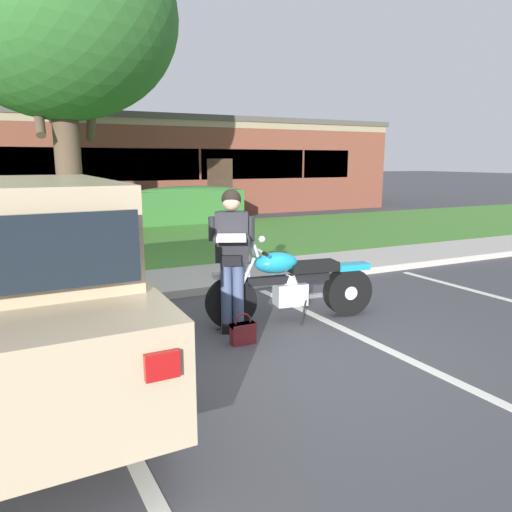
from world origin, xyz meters
TOP-DOWN VIEW (x-y plane):
  - ground_plane at (0.00, 0.00)m, footprint 140.00×140.00m
  - curb_strip at (0.00, 2.66)m, footprint 60.00×0.20m
  - concrete_walk at (0.00, 3.51)m, footprint 60.00×1.50m
  - grass_lawn at (0.00, 7.44)m, footprint 60.00×6.36m
  - stall_stripe_0 at (-1.95, 0.20)m, footprint 0.45×4.40m
  - stall_stripe_1 at (0.98, 0.20)m, footprint 0.45×4.40m
  - motorcycle at (0.62, 0.95)m, footprint 2.24×0.82m
  - rider_person at (-0.29, 0.93)m, footprint 0.57×0.66m
  - handbag at (-0.33, 0.51)m, footprint 0.28×0.13m
  - parked_suv_adjacent at (-2.57, 0.72)m, footprint 2.14×4.90m
  - shade_tree at (-1.52, 8.39)m, footprint 5.52×5.52m
  - hedge_center_left at (-1.29, 10.46)m, footprint 2.75×0.90m
  - hedge_center_right at (2.17, 10.46)m, footprint 3.37×0.90m
  - brick_building at (-1.14, 17.46)m, footprint 25.64×10.23m

SIDE VIEW (x-z plane):
  - ground_plane at x=0.00m, z-range 0.00..0.00m
  - stall_stripe_0 at x=-1.95m, z-range 0.00..0.01m
  - stall_stripe_1 at x=0.98m, z-range 0.00..0.01m
  - grass_lawn at x=0.00m, z-range 0.00..0.06m
  - concrete_walk at x=0.00m, z-range 0.00..0.08m
  - curb_strip at x=0.00m, z-range 0.00..0.12m
  - handbag at x=-0.33m, z-range -0.04..0.32m
  - motorcycle at x=0.62m, z-range -0.14..1.12m
  - hedge_center_left at x=-1.29m, z-range 0.03..1.27m
  - hedge_center_right at x=2.17m, z-range 0.03..1.27m
  - parked_suv_adjacent at x=-2.57m, z-range 0.03..1.89m
  - rider_person at x=-0.29m, z-range 0.15..1.86m
  - brick_building at x=-1.14m, z-range 0.00..3.65m
  - shade_tree at x=-1.52m, z-range 1.44..9.09m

